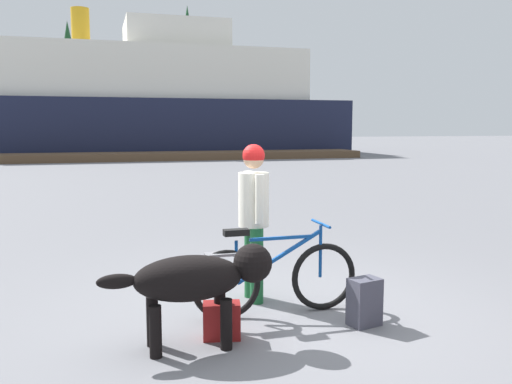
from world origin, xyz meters
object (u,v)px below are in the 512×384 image
object	(u,v)px
handbag_pannier	(222,321)
ferry_boat	(137,104)
person_cyclist	(254,208)
backpack	(364,302)
dog	(199,279)
bicycle	(275,277)

from	to	relation	value
handbag_pannier	ferry_boat	bearing A→B (deg)	87.17
person_cyclist	handbag_pannier	size ratio (longest dim) A/B	5.15
person_cyclist	ferry_boat	bearing A→B (deg)	88.12
person_cyclist	backpack	xyz separation A→B (m)	(0.78, -1.00, -0.76)
backpack	dog	bearing A→B (deg)	-178.02
bicycle	person_cyclist	bearing A→B (deg)	98.04
bicycle	backpack	distance (m)	0.88
person_cyclist	ferry_boat	size ratio (longest dim) A/B	0.06
bicycle	backpack	size ratio (longest dim) A/B	3.79
dog	ferry_boat	world-z (taller)	ferry_boat
person_cyclist	ferry_boat	distance (m)	30.89
backpack	ferry_boat	size ratio (longest dim) A/B	0.02
bicycle	dog	xyz separation A→B (m)	(-0.85, -0.56, 0.21)
dog	ferry_boat	distance (m)	32.01
handbag_pannier	backpack	bearing A→B (deg)	-2.58
bicycle	person_cyclist	distance (m)	0.79
dog	person_cyclist	bearing A→B (deg)	53.63
bicycle	handbag_pannier	distance (m)	0.80
bicycle	backpack	bearing A→B (deg)	-35.58
bicycle	handbag_pannier	size ratio (longest dim) A/B	5.25
dog	backpack	distance (m)	1.60
dog	backpack	world-z (taller)	dog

